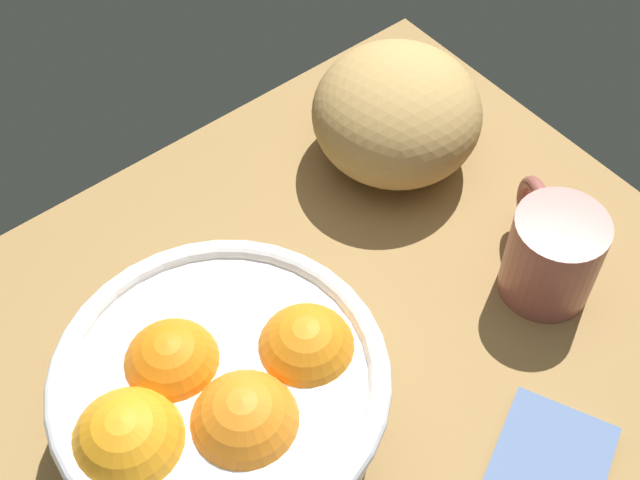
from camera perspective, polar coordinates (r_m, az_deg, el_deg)
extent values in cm
cube|color=olive|center=(70.81, 1.13, -9.30)|extent=(66.78, 58.21, 3.00)
cylinder|color=white|center=(66.81, -6.01, -11.62)|extent=(10.38, 10.38, 2.10)
cylinder|color=white|center=(63.42, -6.30, -10.10)|extent=(21.94, 21.94, 5.54)
torus|color=white|center=(60.99, -6.53, -8.89)|extent=(23.54, 23.54, 1.60)
sphere|color=orange|center=(63.23, -9.40, -8.21)|extent=(7.15, 7.15, 7.15)
sphere|color=orange|center=(60.46, -4.81, -11.94)|extent=(7.67, 7.67, 7.67)
sphere|color=orange|center=(62.95, -0.82, -7.41)|extent=(7.27, 7.27, 7.27)
sphere|color=orange|center=(60.90, -12.11, -12.91)|extent=(7.86, 7.86, 7.86)
ellipsoid|color=tan|center=(79.78, 4.97, 8.16)|extent=(21.71, 21.75, 10.89)
cylinder|color=#924F46|center=(72.96, 14.79, -1.02)|extent=(7.52, 7.52, 8.35)
torus|color=#924F46|center=(75.67, 13.56, 1.94)|extent=(3.85, 5.74, 5.87)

